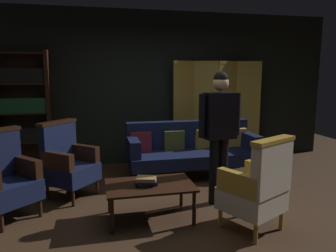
{
  "coord_description": "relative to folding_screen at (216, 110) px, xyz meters",
  "views": [
    {
      "loc": [
        -0.99,
        -3.51,
        1.68
      ],
      "look_at": [
        0.0,
        0.8,
        0.95
      ],
      "focal_mm": 34.39,
      "sensor_mm": 36.0,
      "label": 1
    }
  ],
  "objects": [
    {
      "name": "ground_plane",
      "position": [
        -1.27,
        -2.2,
        -0.99
      ],
      "size": [
        10.0,
        10.0,
        0.0
      ],
      "primitive_type": "plane",
      "color": "#3D2819"
    },
    {
      "name": "back_wall",
      "position": [
        -1.27,
        0.25,
        0.41
      ],
      "size": [
        7.2,
        0.1,
        2.8
      ],
      "primitive_type": "cube",
      "color": "black",
      "rests_on": "ground_plane"
    },
    {
      "name": "folding_screen",
      "position": [
        0.0,
        0.0,
        0.0
      ],
      "size": [
        1.72,
        0.24,
        1.9
      ],
      "color": "#B29338",
      "rests_on": "ground_plane"
    },
    {
      "name": "bookshelf",
      "position": [
        -3.42,
        -0.01,
        0.1
      ],
      "size": [
        0.9,
        0.32,
        2.05
      ],
      "color": "black",
      "rests_on": "ground_plane"
    },
    {
      "name": "velvet_couch",
      "position": [
        -0.72,
        -0.75,
        -0.53
      ],
      "size": [
        2.12,
        0.78,
        0.88
      ],
      "color": "black",
      "rests_on": "ground_plane"
    },
    {
      "name": "coffee_table",
      "position": [
        -1.67,
        -2.23,
        -0.61
      ],
      "size": [
        1.0,
        0.64,
        0.42
      ],
      "color": "black",
      "rests_on": "ground_plane"
    },
    {
      "name": "armchair_gilt_accent",
      "position": [
        -0.61,
        -2.76,
        -0.5
      ],
      "size": [
        0.78,
        0.77,
        1.04
      ],
      "color": "#B78E33",
      "rests_on": "ground_plane"
    },
    {
      "name": "armchair_wing_left",
      "position": [
        -2.64,
        -1.29,
        -0.5
      ],
      "size": [
        0.81,
        0.82,
        1.04
      ],
      "color": "black",
      "rests_on": "ground_plane"
    },
    {
      "name": "armchair_wing_right",
      "position": [
        -3.3,
        -1.82,
        -0.5
      ],
      "size": [
        0.82,
        0.82,
        1.04
      ],
      "color": "black",
      "rests_on": "ground_plane"
    },
    {
      "name": "standing_figure",
      "position": [
        -0.72,
        -1.95,
        0.04
      ],
      "size": [
        0.58,
        0.27,
        1.7
      ],
      "color": "black",
      "rests_on": "ground_plane"
    },
    {
      "name": "book_black_cloth",
      "position": [
        -1.71,
        -2.25,
        -0.55
      ],
      "size": [
        0.24,
        0.18,
        0.04
      ],
      "primitive_type": "cube",
      "rotation": [
        0.0,
        0.0,
        0.15
      ],
      "color": "black",
      "rests_on": "coffee_table"
    },
    {
      "name": "book_navy_cloth",
      "position": [
        -1.71,
        -2.25,
        -0.52
      ],
      "size": [
        0.27,
        0.21,
        0.02
      ],
      "primitive_type": "cube",
      "rotation": [
        0.0,
        0.0,
        -0.2
      ],
      "color": "navy",
      "rests_on": "book_black_cloth"
    },
    {
      "name": "book_tan_leather",
      "position": [
        -1.71,
        -2.25,
        -0.49
      ],
      "size": [
        0.26,
        0.22,
        0.04
      ],
      "primitive_type": "cube",
      "rotation": [
        0.0,
        0.0,
        -0.28
      ],
      "color": "#9E7A47",
      "rests_on": "book_navy_cloth"
    }
  ]
}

